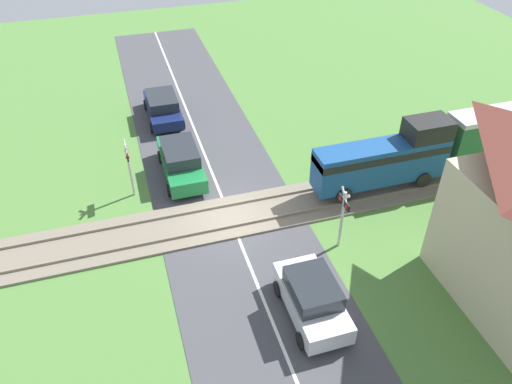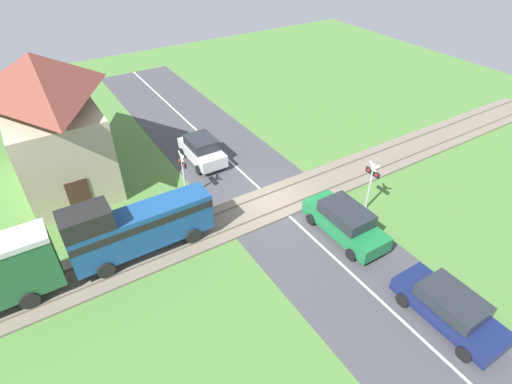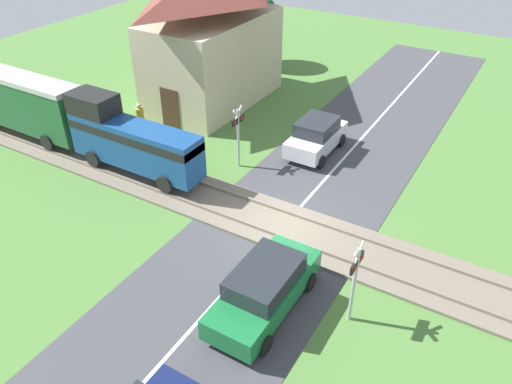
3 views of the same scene
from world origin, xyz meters
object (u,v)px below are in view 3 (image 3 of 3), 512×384
car_far_side (316,136)px  train (3,96)px  station_building (212,38)px  car_near_crossing (265,288)px  crossing_signal_west_approach (355,274)px  pedestrian_by_station (141,120)px  crossing_signal_east_approach (238,129)px

car_far_side → train: bearing=112.5°
car_far_side → station_building: size_ratio=0.43×
car_near_crossing → station_building: station_building is taller
car_far_side → station_building: bearing=71.6°
crossing_signal_west_approach → car_near_crossing: bearing=110.7°
station_building → pedestrian_by_station: station_building is taller
train → car_far_side: size_ratio=6.33×
pedestrian_by_station → crossing_signal_east_approach: bearing=-91.9°
car_near_crossing → crossing_signal_west_approach: size_ratio=1.56×
car_far_side → crossing_signal_east_approach: 3.98m
station_building → car_far_side: bearing=-108.4°
car_far_side → crossing_signal_west_approach: (-8.93, -5.33, 1.02)m
train → pedestrian_by_station: 6.85m
crossing_signal_east_approach → station_building: 7.71m
crossing_signal_east_approach → pedestrian_by_station: size_ratio=1.78×
crossing_signal_east_approach → pedestrian_by_station: (0.20, 5.97, -1.13)m
crossing_signal_west_approach → pedestrian_by_station: crossing_signal_west_approach is taller
train → car_far_side: train is taller
train → car_near_crossing: 17.72m
crossing_signal_east_approach → station_building: bearing=43.1°
car_near_crossing → car_far_side: size_ratio=1.23×
station_building → pedestrian_by_station: (-5.28, 0.84, -2.90)m
car_near_crossing → crossing_signal_east_approach: crossing_signal_east_approach is taller
train → station_building: size_ratio=2.75×
crossing_signal_west_approach → pedestrian_by_station: (6.16, 13.74, -1.13)m
car_near_crossing → station_building: bearing=40.2°
car_near_crossing → pedestrian_by_station: size_ratio=2.77×
car_far_side → crossing_signal_east_approach: size_ratio=1.27×
car_far_side → pedestrian_by_station: bearing=108.2°
car_near_crossing → station_building: size_ratio=0.53×
train → car_near_crossing: train is taller
car_near_crossing → crossing_signal_west_approach: bearing=-69.3°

